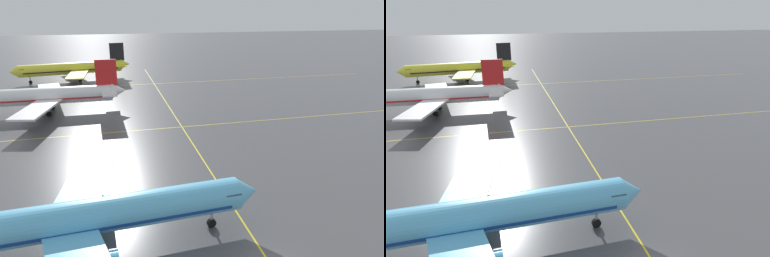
# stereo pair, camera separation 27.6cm
# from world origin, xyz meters

# --- Properties ---
(airliner_front_gate) EXTENTS (33.79, 29.14, 10.51)m
(airliner_front_gate) POSITION_xyz_m (-15.62, 6.51, 3.59)
(airliner_front_gate) COLOR #5BB7E5
(airliner_front_gate) RESTS_ON ground
(airliner_second_row) EXTENTS (36.42, 31.54, 11.36)m
(airliner_second_row) POSITION_xyz_m (-27.65, 54.72, 3.88)
(airliner_second_row) COLOR white
(airliner_second_row) RESTS_ON ground
(airliner_third_row) EXTENTS (36.45, 31.12, 11.34)m
(airliner_third_row) POSITION_xyz_m (-24.03, 90.71, 3.87)
(airliner_third_row) COLOR yellow
(airliner_third_row) RESTS_ON ground
(taxiway_markings) EXTENTS (143.84, 135.11, 0.01)m
(taxiway_markings) POSITION_xyz_m (0.00, 38.94, 0.00)
(taxiway_markings) COLOR yellow
(taxiway_markings) RESTS_ON ground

